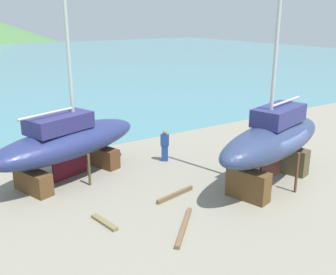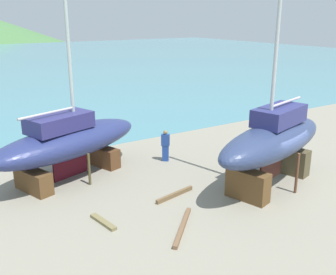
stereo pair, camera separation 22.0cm
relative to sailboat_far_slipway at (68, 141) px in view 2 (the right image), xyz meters
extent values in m
plane|color=gray|center=(7.77, -7.61, -1.82)|extent=(43.90, 43.90, 0.00)
cube|color=teal|center=(7.77, 50.92, -1.82)|extent=(144.43, 95.11, 0.01)
cube|color=brown|center=(1.94, 0.65, -1.32)|extent=(1.30, 2.12, 0.99)
cube|color=brown|center=(-1.87, -0.63, -1.32)|extent=(1.30, 2.12, 0.99)
cylinder|color=brown|center=(-0.41, 1.31, -1.07)|extent=(0.12, 0.12, 1.50)
cylinder|color=brown|center=(0.47, -1.29, -1.07)|extent=(0.12, 0.12, 1.50)
ellipsoid|color=navy|center=(0.03, 0.01, -0.03)|extent=(8.41, 4.94, 1.46)
cube|color=#4E0F1B|center=(0.03, 0.01, -1.26)|extent=(1.85, 0.69, 1.02)
cube|color=navy|center=(-0.35, -0.12, 0.99)|extent=(3.22, 2.35, 0.73)
cylinder|color=#B7C6C0|center=(0.41, 0.14, 5.52)|extent=(0.16, 0.16, 9.77)
cylinder|color=silver|center=(-0.92, -0.31, 1.53)|extent=(2.70, 1.01, 0.12)
cube|color=brown|center=(5.50, -6.25, -1.17)|extent=(1.15, 1.93, 1.28)
cube|color=brown|center=(9.26, -5.22, -1.17)|extent=(1.15, 1.93, 1.28)
cylinder|color=brown|center=(7.71, -6.94, -0.91)|extent=(0.12, 0.12, 1.82)
cylinder|color=brown|center=(7.06, -4.54, -0.91)|extent=(0.12, 0.12, 1.82)
ellipsoid|color=navy|center=(7.38, -5.74, 0.31)|extent=(8.12, 4.23, 1.54)
cube|color=#441F1A|center=(7.38, -5.74, -0.99)|extent=(1.83, 0.57, 1.08)
cube|color=navy|center=(7.76, -5.63, 1.39)|extent=(3.06, 2.05, 0.77)
cylinder|color=silver|center=(7.01, -5.84, 5.85)|extent=(0.16, 0.16, 9.69)
cylinder|color=silver|center=(8.32, -5.48, 1.90)|extent=(2.66, 0.83, 0.11)
cube|color=#224191|center=(5.02, -0.55, -1.38)|extent=(0.39, 0.36, 0.87)
cube|color=navy|center=(5.02, -0.55, -0.64)|extent=(0.50, 0.46, 0.61)
sphere|color=olive|center=(5.02, -0.55, -0.23)|extent=(0.22, 0.22, 0.22)
cube|color=brown|center=(3.05, -4.42, -1.73)|extent=(2.07, 0.54, 0.18)
cube|color=olive|center=(-0.44, -4.87, -1.76)|extent=(0.47, 1.48, 0.12)
cube|color=brown|center=(1.84, -6.76, -1.75)|extent=(2.09, 2.08, 0.13)
camera|label=1|loc=(-5.55, -16.96, 5.59)|focal=41.76mm
camera|label=2|loc=(-5.37, -17.08, 5.59)|focal=41.76mm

